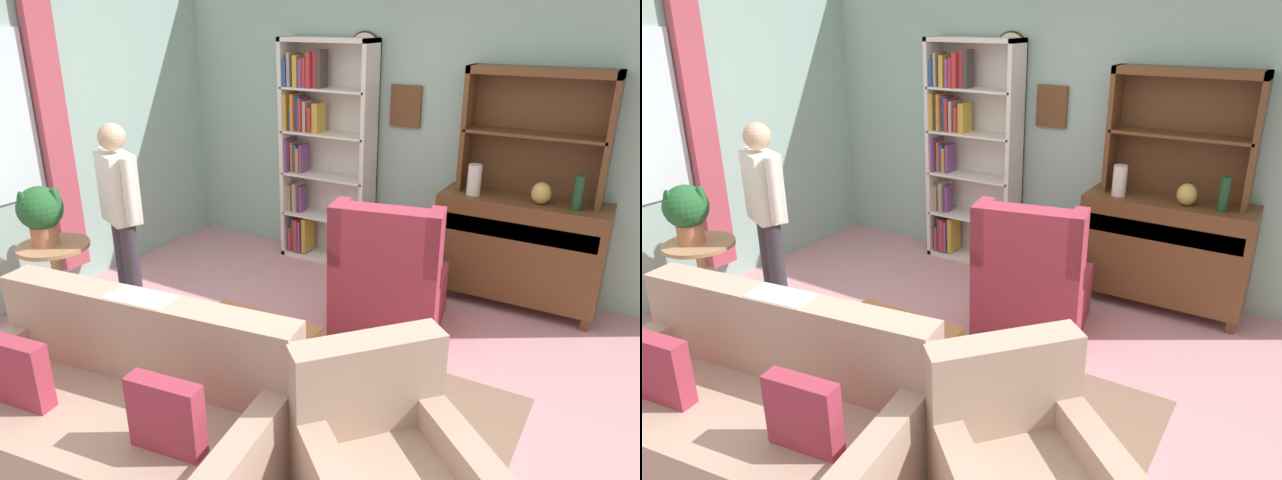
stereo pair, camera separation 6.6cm
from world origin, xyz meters
The scene contains 19 objects.
ground_plane centered at (0.00, 0.00, -0.01)m, with size 5.40×4.60×0.02m, color #C68C93.
wall_back centered at (0.00, 2.13, 1.40)m, with size 5.00×0.09×2.80m.
wall_left centered at (-2.52, -0.05, 1.40)m, with size 0.16×4.20×2.80m.
area_rug centered at (0.20, -0.30, 0.00)m, with size 2.52×1.75×0.01m, color #846651.
bookshelf centered at (-0.91, 1.94, 1.08)m, with size 0.90×0.30×2.10m.
sideboard centered at (1.01, 1.86, 0.51)m, with size 1.30×0.45×0.92m.
sideboard_hutch centered at (1.01, 1.97, 1.56)m, with size 1.10×0.26×1.00m.
vase_tall centered at (0.62, 1.78, 1.04)m, with size 0.11×0.11×0.25m, color beige.
vase_round centered at (1.14, 1.79, 1.01)m, with size 0.15×0.15×0.17m, color tan.
bottle_wine centered at (1.40, 1.77, 1.05)m, with size 0.07×0.07×0.26m, color #194223.
couch_floral centered at (-0.32, -1.15, 0.31)m, with size 1.90×1.09×0.90m.
armchair_floral centered at (1.03, -0.80, 0.29)m, with size 1.08×1.08×0.88m.
wingback_chair centered at (0.28, 0.92, 0.38)m, with size 0.93×0.94×1.05m.
plant_stand centered at (-1.94, -0.28, 0.42)m, with size 0.52×0.52×0.68m.
potted_plant_large centered at (-1.97, -0.30, 0.94)m, with size 0.32×0.32×0.45m.
potted_plant_small centered at (-1.58, -0.18, 0.15)m, with size 0.19×0.19×0.26m.
person_reading centered at (-1.57, 0.09, 0.91)m, with size 0.51×0.31×1.56m.
coffee_table centered at (-0.19, -0.19, 0.35)m, with size 0.80×0.50×0.42m.
book_stack centered at (-0.05, -0.29, 0.45)m, with size 0.18×0.14×0.05m.
Camera 1 is at (1.83, -2.77, 2.28)m, focal length 32.71 mm.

